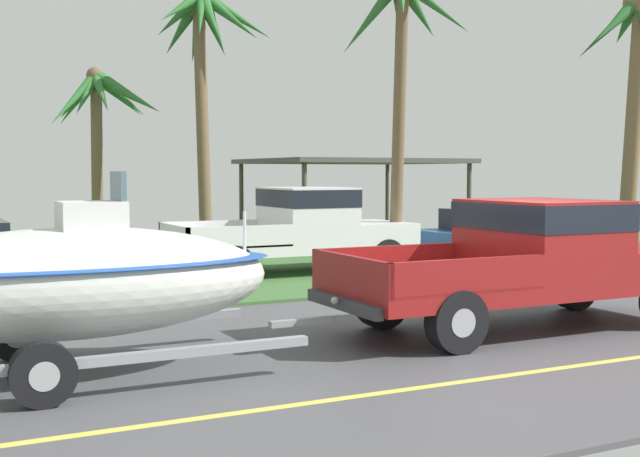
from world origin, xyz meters
The scene contains 10 objects.
ground centered at (0.00, 8.38, -0.01)m, with size 36.00×22.00×0.11m.
pickup_truck_towing centered at (0.79, 0.32, 1.04)m, with size 5.86×2.12×1.86m.
boat_on_trailer centered at (-5.86, 0.32, 1.06)m, with size 5.82×2.40×2.27m.
parked_pickup_background centered at (0.39, 7.37, 1.06)m, with size 5.61×2.08×1.93m.
parked_sedan_near centered at (5.55, 6.85, 0.67)m, with size 4.48×1.92×1.38m.
carport_awning centered at (5.06, 13.84, 2.54)m, with size 6.06×5.29×2.67m.
palm_tree_near_left centered at (-0.58, 11.41, 5.55)m, with size 3.33×2.82×7.02m.
palm_tree_near_right centered at (2.58, 7.03, 5.25)m, with size 2.61×2.83×6.78m.
palm_tree_mid centered at (9.69, 6.88, 5.07)m, with size 3.41×2.91×7.01m.
palm_tree_far_left centered at (-2.83, 13.19, 3.92)m, with size 3.10×3.12×5.03m.
Camera 1 is at (-7.40, -8.94, 2.26)m, focal length 46.20 mm.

